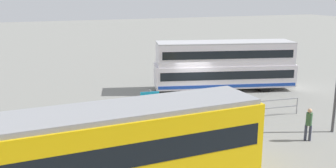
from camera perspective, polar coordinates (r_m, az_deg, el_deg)
The scene contains 7 objects.
ground_plane at distance 28.53m, azimuth 4.06°, elevation -1.87°, with size 160.00×160.00×0.00m, color gray.
double_decker_bus at distance 30.33m, azimuth 8.40°, elevation 2.76°, with size 11.25×5.19×3.84m.
tram_yellow at distance 14.56m, azimuth -13.77°, elevation -10.46°, with size 14.92×3.43×3.44m.
pedestrian_near_railing at distance 23.29m, azimuth 3.87°, elevation -3.08°, with size 0.44×0.44×1.63m.
pedestrian_crossing at distance 21.22m, azimuth 20.30°, elevation -5.37°, with size 0.45×0.45×1.76m.
pedestrian_railing at distance 23.40m, azimuth 9.62°, elevation -3.63°, with size 9.05×0.82×1.08m.
info_sign at distance 21.38m, azimuth -2.73°, elevation -2.77°, with size 1.06×0.20×2.31m.
Camera 1 is at (11.67, 24.88, 7.65)m, focal length 40.79 mm.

